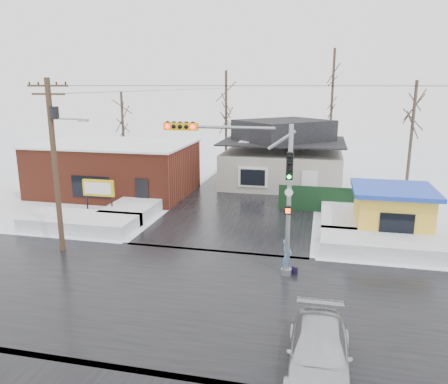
% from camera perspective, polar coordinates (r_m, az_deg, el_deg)
% --- Properties ---
extents(ground, '(120.00, 120.00, 0.00)m').
position_cam_1_polar(ground, '(19.02, -5.13, -13.26)').
color(ground, white).
rests_on(ground, ground).
extents(road_ns, '(10.00, 120.00, 0.02)m').
position_cam_1_polar(road_ns, '(19.02, -5.13, -13.23)').
color(road_ns, black).
rests_on(road_ns, ground).
extents(road_ew, '(120.00, 10.00, 0.02)m').
position_cam_1_polar(road_ew, '(19.02, -5.13, -13.23)').
color(road_ew, black).
rests_on(road_ew, ground).
extents(snowbank_nw, '(7.00, 3.00, 0.80)m').
position_cam_1_polar(snowbank_nw, '(28.40, -18.27, -3.77)').
color(snowbank_nw, white).
rests_on(snowbank_nw, ground).
extents(snowbank_ne, '(7.00, 3.00, 0.80)m').
position_cam_1_polar(snowbank_ne, '(24.78, 20.62, -6.53)').
color(snowbank_ne, white).
rests_on(snowbank_ne, ground).
extents(snowbank_nside_w, '(3.00, 8.00, 0.80)m').
position_cam_1_polar(snowbank_nside_w, '(31.76, -10.57, -1.45)').
color(snowbank_nside_w, white).
rests_on(snowbank_nside_w, ground).
extents(snowbank_nside_e, '(3.00, 8.00, 0.80)m').
position_cam_1_polar(snowbank_nside_e, '(29.31, 15.51, -3.03)').
color(snowbank_nside_e, white).
rests_on(snowbank_nside_e, ground).
extents(traffic_signal, '(6.05, 0.68, 7.00)m').
position_cam_1_polar(traffic_signal, '(19.70, 4.00, 1.77)').
color(traffic_signal, gray).
rests_on(traffic_signal, ground).
extents(utility_pole, '(3.15, 0.44, 9.00)m').
position_cam_1_polar(utility_pole, '(23.92, -21.17, 4.41)').
color(utility_pole, '#382619').
rests_on(utility_pole, ground).
extents(brick_building, '(12.20, 8.20, 4.12)m').
position_cam_1_polar(brick_building, '(36.59, -14.00, 3.08)').
color(brick_building, maroon).
rests_on(brick_building, ground).
extents(marquee_sign, '(2.20, 0.21, 2.55)m').
position_cam_1_polar(marquee_sign, '(30.08, -16.08, 0.37)').
color(marquee_sign, black).
rests_on(marquee_sign, ground).
extents(house, '(10.40, 8.40, 5.76)m').
position_cam_1_polar(house, '(38.69, 7.70, 4.75)').
color(house, '#A7A297').
rests_on(house, ground).
extents(kiosk, '(4.60, 4.60, 2.88)m').
position_cam_1_polar(kiosk, '(27.36, 21.05, -2.33)').
color(kiosk, yellow).
rests_on(kiosk, ground).
extents(fence, '(8.00, 0.12, 1.80)m').
position_cam_1_polar(fence, '(31.08, 14.50, -1.05)').
color(fence, black).
rests_on(fence, ground).
extents(tree_far_left, '(3.00, 3.00, 10.00)m').
position_cam_1_polar(tree_far_left, '(43.11, 0.27, 12.91)').
color(tree_far_left, '#332821').
rests_on(tree_far_left, ground).
extents(tree_far_mid, '(3.00, 3.00, 12.00)m').
position_cam_1_polar(tree_far_mid, '(44.09, 14.10, 14.60)').
color(tree_far_mid, '#332821').
rests_on(tree_far_mid, ground).
extents(tree_far_right, '(3.00, 3.00, 9.00)m').
position_cam_1_polar(tree_far_right, '(36.72, 23.62, 10.38)').
color(tree_far_right, '#332821').
rests_on(tree_far_right, ground).
extents(tree_far_west, '(3.00, 3.00, 8.00)m').
position_cam_1_polar(tree_far_west, '(44.56, -13.19, 10.54)').
color(tree_far_west, '#332821').
rests_on(tree_far_west, ground).
extents(pedestrian, '(0.59, 0.71, 1.68)m').
position_cam_1_polar(pedestrian, '(20.78, 8.22, -8.38)').
color(pedestrian, '#4685C6').
rests_on(pedestrian, ground).
extents(car, '(1.95, 4.72, 1.37)m').
position_cam_1_polar(car, '(14.45, 12.28, -19.96)').
color(car, '#BABDC2').
rests_on(car, ground).
extents(shopping_bag, '(0.30, 0.23, 0.35)m').
position_cam_1_polar(shopping_bag, '(21.01, 9.20, -10.13)').
color(shopping_bag, black).
rests_on(shopping_bag, ground).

